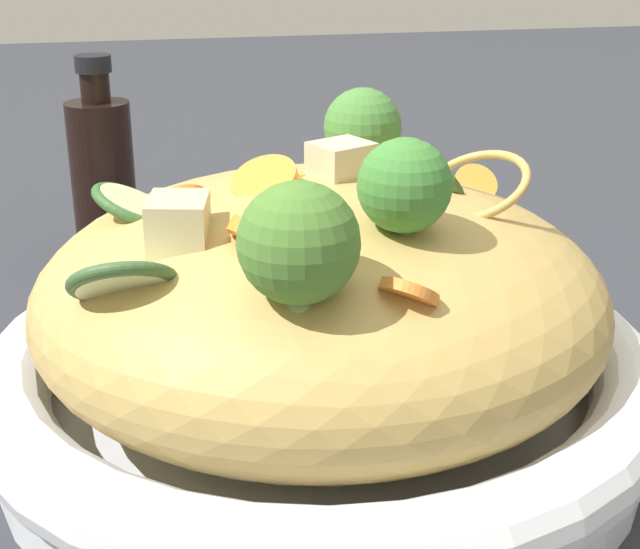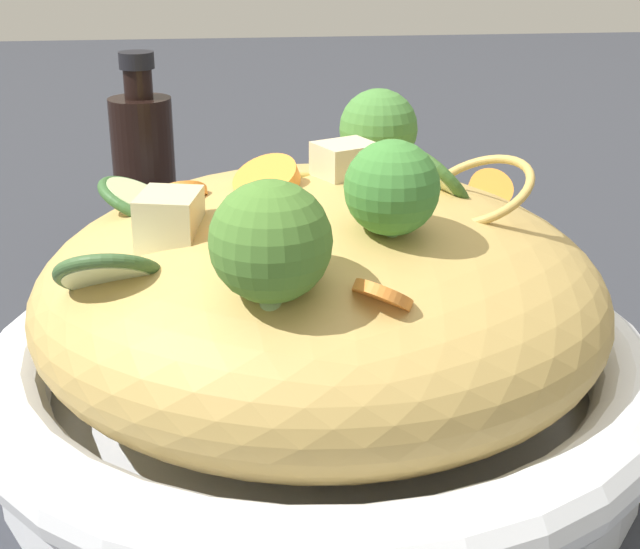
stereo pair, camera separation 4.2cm
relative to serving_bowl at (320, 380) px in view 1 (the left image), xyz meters
The scene contains 8 objects.
ground_plane 0.03m from the serving_bowl, ahead, with size 3.00×3.00×0.00m, color #2E3037.
serving_bowl is the anchor object (origin of this frame).
noodle_heap 0.04m from the serving_bowl, 70.94° to the left, with size 0.26×0.26×0.12m.
broccoli_florets 0.11m from the serving_bowl, 13.96° to the left, with size 0.21×0.12×0.06m.
carrot_coins 0.09m from the serving_bowl, 36.75° to the right, with size 0.16×0.18×0.04m.
zucchini_slices 0.09m from the serving_bowl, 78.55° to the right, with size 0.11×0.19×0.05m.
chicken_chunks 0.10m from the serving_bowl, 71.84° to the right, with size 0.08×0.11×0.03m.
soy_sauce_bottle 0.29m from the serving_bowl, 159.99° to the right, with size 0.04×0.04×0.15m.
Camera 1 is at (0.38, -0.09, 0.24)m, focal length 51.83 mm.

